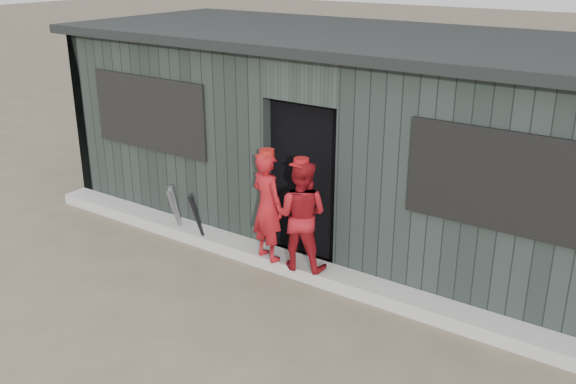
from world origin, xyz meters
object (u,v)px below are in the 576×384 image
Objects in this scene: bat_left at (177,211)px; player_red_right at (301,215)px; player_grey_back at (362,220)px; bat_right at (198,221)px; bat_mid at (176,213)px; player_red_left at (268,206)px; dugout at (361,135)px.

player_red_right is at bearing -0.71° from bat_left.
player_grey_back reaches higher than bat_left.
bat_mid is at bearing 171.38° from bat_right.
bat_left is 1.60m from player_red_left.
dugout reaches higher than bat_right.
bat_right is 0.09× the size of dugout.
bat_right is 1.58m from player_red_right.
bat_mid is 0.47m from bat_right.
bat_left is at bearing -15.53° from player_red_right.
bat_mid is at bearing 14.72° from player_red_left.
player_red_left is (1.07, 0.05, 0.44)m from bat_right.
dugout is at bearing -81.04° from player_red_left.
player_red_right is 1.16× the size of player_grey_back.
bat_mid is 0.92× the size of bat_right.
dugout is (1.29, 1.86, 0.91)m from bat_right.
bat_left is at bearing -134.78° from dugout.
player_red_left is (1.54, -0.03, 0.46)m from bat_mid.
bat_right is (0.46, -0.10, 0.01)m from bat_left.
player_red_left reaches higher than bat_left.
player_grey_back is at bearing 23.67° from bat_right.
player_red_right is 0.88m from player_grey_back.
player_red_right is at bearing -161.05° from player_red_left.
player_red_left reaches higher than player_red_right.
dugout is at bearing -97.31° from player_red_right.
bat_left is 0.57× the size of player_red_right.
bat_mid is at bearing -14.84° from player_red_right.
bat_left is 0.66× the size of player_grey_back.
dugout is at bearing 45.22° from bat_left.
player_grey_back is (2.36, 0.76, 0.21)m from bat_mid.
player_grey_back is (0.82, 0.78, -0.25)m from player_red_left.
player_red_left is at bearing -11.56° from player_red_right.
player_grey_back is 0.13× the size of dugout.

